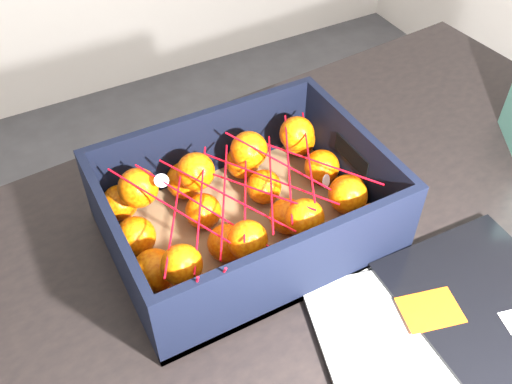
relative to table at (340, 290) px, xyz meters
name	(u,v)px	position (x,y,z in m)	size (l,w,h in m)	color
table	(340,290)	(0.00, 0.00, 0.00)	(1.26, 0.89, 0.75)	black
magazine_stack	(459,340)	(0.03, -0.19, 0.11)	(0.38, 0.33, 0.02)	silver
produce_crate	(246,213)	(-0.11, 0.10, 0.14)	(0.38, 0.28, 0.13)	brown
clementine_heap	(245,207)	(-0.11, 0.10, 0.15)	(0.36, 0.26, 0.10)	#E55804
mesh_net	(243,191)	(-0.12, 0.09, 0.20)	(0.32, 0.25, 0.09)	red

